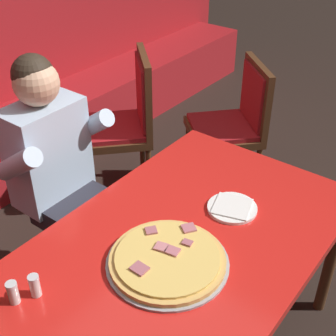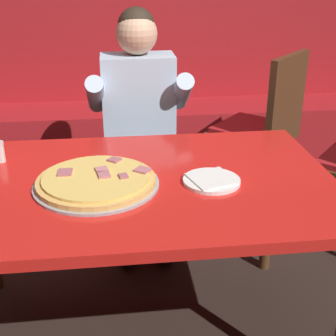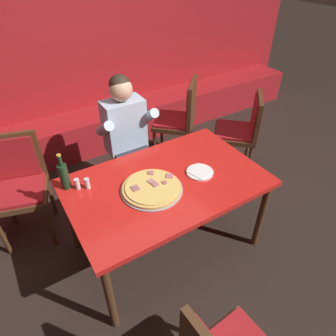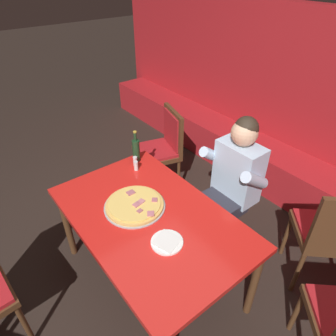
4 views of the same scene
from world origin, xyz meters
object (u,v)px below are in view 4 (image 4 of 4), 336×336
Objects in this scene: shaker_red_pepper_flakes at (136,166)px; main_dining_table at (150,223)px; beer_bottle at (136,149)px; diner_seated_blue_shirt at (230,182)px; pizza at (135,205)px; shaker_oregano at (135,162)px; plate_white_paper at (167,242)px; dining_chair_by_booth at (163,145)px; dining_chair_far_left at (332,232)px.

main_dining_table is at bearing -23.80° from shaker_red_pepper_flakes.
main_dining_table is 0.75m from beer_bottle.
main_dining_table is at bearing -94.76° from diner_seated_blue_shirt.
beer_bottle reaches higher than pizza.
shaker_oregano is at bearing -142.04° from diner_seated_blue_shirt.
beer_bottle is at bearing -147.75° from diner_seated_blue_shirt.
plate_white_paper is 1.53m from dining_chair_by_booth.
shaker_oregano is 0.09× the size of dining_chair_by_booth.
diner_seated_blue_shirt reaches higher than main_dining_table.
plate_white_paper is at bearing -36.25° from dining_chair_by_booth.
main_dining_table is 17.19× the size of shaker_oregano.
pizza is 0.54m from shaker_oregano.
shaker_red_pepper_flakes is at bearing 145.55° from pizza.
diner_seated_blue_shirt is at bearing 85.24° from main_dining_table.
beer_bottle is at bearing 157.83° from plate_white_paper.
pizza is 5.24× the size of shaker_oregano.
pizza is 1.21m from dining_chair_by_booth.
dining_chair_far_left is (0.78, 0.27, -0.12)m from diner_seated_blue_shirt.
plate_white_paper is 0.85m from shaker_red_pepper_flakes.
main_dining_table is 1.35m from dining_chair_far_left.
dining_chair_far_left is at bearing 30.83° from shaker_red_pepper_flakes.
shaker_oregano is 1.00× the size of shaker_red_pepper_flakes.
beer_bottle is 0.86m from diner_seated_blue_shirt.
shaker_oregano is at bearing -151.30° from dining_chair_far_left.
diner_seated_blue_shirt is 1.03m from dining_chair_by_booth.
beer_bottle is at bearing 153.84° from main_dining_table.
main_dining_table is 0.66m from shaker_oregano.
main_dining_table is at bearing 12.71° from pizza.
dining_chair_far_left is (1.37, 0.82, -0.19)m from shaker_red_pepper_flakes.
dining_chair_by_booth is (-0.95, 0.84, -0.11)m from main_dining_table.
beer_bottle is 3.40× the size of shaker_oregano.
main_dining_table is 1.47× the size of dining_chair_far_left.
beer_bottle reaches higher than plate_white_paper.
pizza is at bearing -34.45° from shaker_red_pepper_flakes.
main_dining_table is at bearing 168.31° from plate_white_paper.
main_dining_table is 7.04× the size of plate_white_paper.
shaker_red_pepper_flakes is (0.06, -0.03, 0.00)m from shaker_oregano.
shaker_red_pepper_flakes is at bearing 156.20° from main_dining_table.
beer_bottle is (-0.65, 0.32, 0.18)m from main_dining_table.
main_dining_table is 1.55× the size of dining_chair_by_booth.
dining_chair_far_left is (0.57, 1.10, -0.16)m from plate_white_paper.
diner_seated_blue_shirt is 1.34× the size of dining_chair_by_booth.
main_dining_table is 0.17m from pizza.
plate_white_paper is at bearing -117.14° from dining_chair_far_left.
pizza is 0.47× the size of dining_chair_by_booth.
plate_white_paper is at bearing -11.69° from main_dining_table.
dining_chair_by_booth is at bearing 138.51° from main_dining_table.
main_dining_table is at bearing -128.71° from dining_chair_far_left.
pizza is at bearing -34.56° from beer_bottle.
shaker_red_pepper_flakes is at bearing -55.08° from dining_chair_by_booth.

